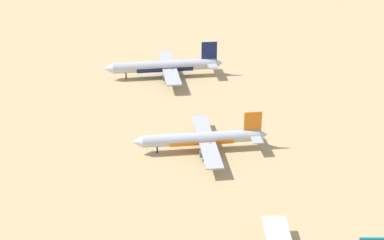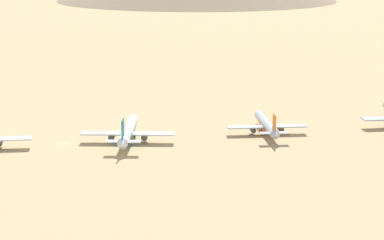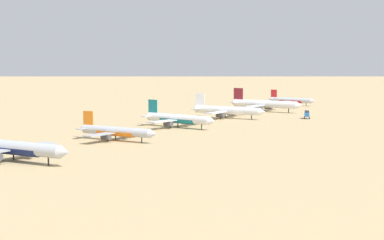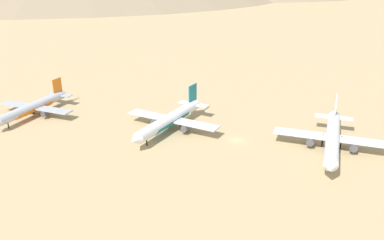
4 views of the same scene
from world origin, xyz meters
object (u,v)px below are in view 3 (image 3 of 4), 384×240
parked_jet_1 (116,131)px  service_truck (307,114)px  parked_jet_0 (12,148)px  parked_jet_3 (227,110)px  parked_jet_2 (178,119)px  parked_jet_4 (264,104)px  parked_jet_5 (291,100)px

parked_jet_1 → service_truck: size_ratio=6.17×
service_truck → parked_jet_0: bearing=-101.1°
parked_jet_0 → parked_jet_3: parked_jet_0 is taller
parked_jet_0 → parked_jet_2: 102.65m
parked_jet_4 → service_truck: 43.56m
parked_jet_5 → service_truck: (36.80, -80.86, -1.01)m
parked_jet_5 → parked_jet_2: bearing=-89.5°
parked_jet_1 → parked_jet_3: size_ratio=0.87×
parked_jet_1 → parked_jet_3: parked_jet_3 is taller
parked_jet_3 → service_truck: bearing=25.3°
parked_jet_1 → parked_jet_4: (0.32, 141.68, 0.86)m
parked_jet_0 → parked_jet_2: parked_jet_0 is taller
parked_jet_0 → parked_jet_4: 195.21m
parked_jet_2 → parked_jet_3: (0.48, 48.07, 0.12)m
parked_jet_2 → parked_jet_1: bearing=-87.8°
parked_jet_1 → parked_jet_5: (-3.18, 194.55, -0.27)m
parked_jet_0 → parked_jet_1: (-0.77, 53.53, -0.68)m
parked_jet_0 → parked_jet_4: (-0.45, 195.21, 0.17)m
parked_jet_2 → service_truck: parked_jet_2 is taller
parked_jet_2 → parked_jet_3: 48.07m
parked_jet_0 → parked_jet_4: bearing=90.1°
parked_jet_3 → service_truck: (35.01, 16.54, -1.78)m
parked_jet_4 → parked_jet_5: (-3.49, 52.87, -1.12)m
parked_jet_1 → parked_jet_5: 194.58m
parked_jet_3 → parked_jet_4: 44.56m
parked_jet_1 → parked_jet_2: 49.12m
parked_jet_1 → parked_jet_5: size_ratio=1.09×
parked_jet_0 → parked_jet_5: size_ratio=1.31×
service_truck → parked_jet_4: bearing=140.0°
parked_jet_4 → service_truck: size_ratio=7.66×
parked_jet_4 → parked_jet_2: bearing=-91.3°
parked_jet_0 → parked_jet_5: 248.11m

